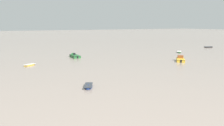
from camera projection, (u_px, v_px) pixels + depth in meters
name	position (u px, v px, depth m)	size (l,w,h in m)	color
rowboat_moored_0	(208.00, 47.00, 107.75)	(4.14, 2.94, 0.62)	black
motorboat_moored_0	(74.00, 56.00, 76.48)	(2.54, 6.31, 2.11)	#23602D
motorboat_moored_1	(180.00, 60.00, 68.82)	(5.72, 5.96, 2.34)	gold
rowboat_moored_2	(179.00, 52.00, 89.00)	(4.07, 3.94, 0.67)	#23602D
rowboat_moored_3	(30.00, 65.00, 60.81)	(3.64, 2.93, 0.56)	gold
rowboat_moored_5	(88.00, 86.00, 40.01)	(2.96, 4.02, 0.61)	navy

